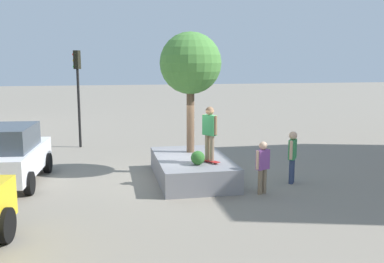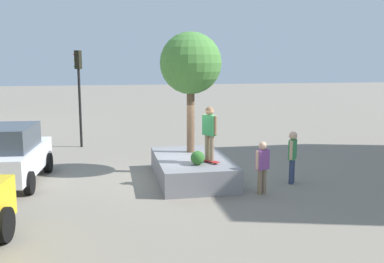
{
  "view_description": "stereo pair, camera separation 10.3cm",
  "coord_description": "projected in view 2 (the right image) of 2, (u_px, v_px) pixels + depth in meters",
  "views": [
    {
      "loc": [
        -14.54,
        2.48,
        4.08
      ],
      "look_at": [
        -0.06,
        -0.38,
        1.68
      ],
      "focal_mm": 41.04,
      "sensor_mm": 36.0,
      "label": 1
    },
    {
      "loc": [
        -14.56,
        2.38,
        4.08
      ],
      "look_at": [
        -0.06,
        -0.38,
        1.68
      ],
      "focal_mm": 41.04,
      "sensor_mm": 36.0,
      "label": 2
    }
  ],
  "objects": [
    {
      "name": "police_car",
      "position": [
        10.0,
        154.0,
        14.52
      ],
      "size": [
        4.37,
        2.26,
        1.97
      ],
      "color": "white",
      "rests_on": "ground"
    },
    {
      "name": "planter_ledge",
      "position": [
        192.0,
        168.0,
        15.16
      ],
      "size": [
        4.18,
        2.43,
        0.78
      ],
      "primitive_type": "cube",
      "color": "gray",
      "rests_on": "ground"
    },
    {
      "name": "bystander_watching",
      "position": [
        292.0,
        154.0,
        14.57
      ],
      "size": [
        0.51,
        0.43,
        1.76
      ],
      "color": "navy",
      "rests_on": "ground"
    },
    {
      "name": "skateboard",
      "position": [
        209.0,
        161.0,
        14.31
      ],
      "size": [
        0.8,
        0.59,
        0.07
      ],
      "color": "#A51E1E",
      "rests_on": "planter_ledge"
    },
    {
      "name": "boxwood_shrub",
      "position": [
        198.0,
        158.0,
        13.99
      ],
      "size": [
        0.45,
        0.45,
        0.45
      ],
      "primitive_type": "sphere",
      "color": "#2D6628",
      "rests_on": "planter_ledge"
    },
    {
      "name": "traffic_light_corner",
      "position": [
        79.0,
        82.0,
        20.42
      ],
      "size": [
        0.35,
        0.37,
        4.53
      ],
      "color": "black",
      "rests_on": "ground"
    },
    {
      "name": "ground_plane",
      "position": [
        181.0,
        179.0,
        15.21
      ],
      "size": [
        120.0,
        120.0,
        0.0
      ],
      "primitive_type": "plane",
      "color": "gray"
    },
    {
      "name": "skateboarder",
      "position": [
        209.0,
        130.0,
        14.15
      ],
      "size": [
        0.51,
        0.43,
        1.76
      ],
      "color": "#847056",
      "rests_on": "skateboard"
    },
    {
      "name": "pedestrian_crossing",
      "position": [
        262.0,
        164.0,
        13.41
      ],
      "size": [
        0.37,
        0.51,
        1.64
      ],
      "color": "#847056",
      "rests_on": "ground"
    },
    {
      "name": "plaza_tree",
      "position": [
        191.0,
        64.0,
        15.47
      ],
      "size": [
        2.19,
        2.19,
        4.3
      ],
      "color": "brown",
      "rests_on": "planter_ledge"
    }
  ]
}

